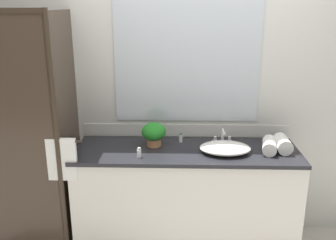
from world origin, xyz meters
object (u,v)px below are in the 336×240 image
object	(u,v)px
amenity_bottle_lotion	(181,138)
rolled_towel_middle	(269,146)
amenity_bottle_conditioner	(139,153)
rolled_towel_near_edge	(283,144)
sink_basin	(225,148)
faucet	(222,139)
potted_plant	(154,133)

from	to	relation	value
amenity_bottle_lotion	rolled_towel_middle	bearing A→B (deg)	-16.03
amenity_bottle_conditioner	rolled_towel_near_edge	size ratio (longest dim) A/B	0.37
sink_basin	faucet	bearing A→B (deg)	90.00
potted_plant	amenity_bottle_lotion	bearing A→B (deg)	22.48
rolled_towel_near_edge	amenity_bottle_conditioner	bearing A→B (deg)	-171.65
potted_plant	faucet	bearing A→B (deg)	6.99
rolled_towel_near_edge	rolled_towel_middle	distance (m)	0.11
rolled_towel_near_edge	sink_basin	bearing A→B (deg)	-174.23
rolled_towel_near_edge	rolled_towel_middle	xyz separation A→B (m)	(-0.11, -0.03, -0.01)
potted_plant	amenity_bottle_conditioner	world-z (taller)	potted_plant
sink_basin	amenity_bottle_lotion	distance (m)	0.41
sink_basin	rolled_towel_middle	bearing A→B (deg)	3.17
potted_plant	rolled_towel_middle	bearing A→B (deg)	-6.73
amenity_bottle_conditioner	rolled_towel_middle	distance (m)	1.02
faucet	rolled_towel_near_edge	size ratio (longest dim) A/B	0.80
faucet	rolled_towel_middle	size ratio (longest dim) A/B	0.76
amenity_bottle_conditioner	potted_plant	bearing A→B (deg)	68.73
potted_plant	rolled_towel_middle	distance (m)	0.93
faucet	potted_plant	world-z (taller)	potted_plant
faucet	amenity_bottle_lotion	size ratio (longest dim) A/B	2.17
faucet	rolled_towel_near_edge	xyz separation A→B (m)	(0.46, -0.15, 0.02)
sink_basin	faucet	distance (m)	0.20
rolled_towel_near_edge	faucet	bearing A→B (deg)	161.74
faucet	amenity_bottle_conditioner	bearing A→B (deg)	-154.60
amenity_bottle_conditioner	rolled_towel_near_edge	bearing A→B (deg)	8.35
sink_basin	rolled_towel_near_edge	size ratio (longest dim) A/B	1.89
rolled_towel_near_edge	rolled_towel_middle	bearing A→B (deg)	-166.20
rolled_towel_middle	faucet	bearing A→B (deg)	152.91
faucet	amenity_bottle_conditioner	distance (m)	0.74
sink_basin	potted_plant	xyz separation A→B (m)	(-0.57, 0.13, 0.08)
potted_plant	amenity_bottle_lotion	size ratio (longest dim) A/B	2.57
sink_basin	rolled_towel_near_edge	bearing A→B (deg)	5.77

